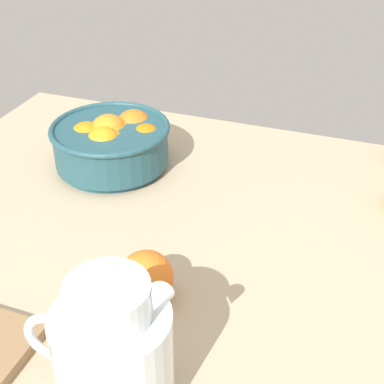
{
  "coord_description": "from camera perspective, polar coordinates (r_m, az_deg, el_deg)",
  "views": [
    {
      "loc": [
        26.05,
        -73.06,
        60.46
      ],
      "look_at": [
        -1.36,
        3.63,
        7.42
      ],
      "focal_mm": 52.07,
      "sensor_mm": 36.0,
      "label": 1
    }
  ],
  "objects": [
    {
      "name": "ground_plane",
      "position": [
        0.99,
        0.03,
        -5.55
      ],
      "size": [
        123.35,
        95.16,
        3.0
      ],
      "primitive_type": "cube",
      "color": "tan"
    },
    {
      "name": "fruit_bowl",
      "position": [
        1.18,
        -8.22,
        5.03
      ],
      "size": [
        24.96,
        24.96,
        11.15
      ],
      "color": "#234C56",
      "rests_on": "ground_plane"
    },
    {
      "name": "loose_orange_2",
      "position": [
        0.85,
        -4.72,
        -8.7
      ],
      "size": [
        8.35,
        8.35,
        8.35
      ],
      "primitive_type": "sphere",
      "color": "orange",
      "rests_on": "ground_plane"
    },
    {
      "name": "juice_pitcher",
      "position": [
        0.7,
        -8.01,
        -16.55
      ],
      "size": [
        19.16,
        14.37,
        19.77
      ],
      "color": "white",
      "rests_on": "ground_plane"
    }
  ]
}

